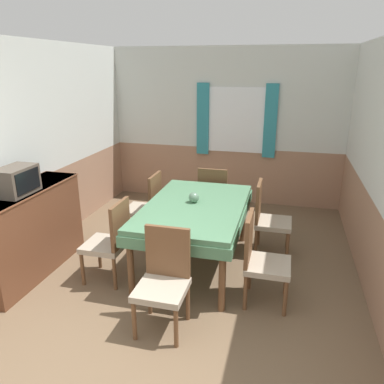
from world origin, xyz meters
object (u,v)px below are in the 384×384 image
(dining_table, at_px, (195,213))
(tv, at_px, (16,181))
(chair_left_far, at_px, (147,205))
(vase, at_px, (194,197))
(chair_head_window, at_px, (214,196))
(chair_right_near, at_px, (261,258))
(sideboard, at_px, (29,232))
(chair_left_near, at_px, (111,240))
(chair_right_far, at_px, (268,217))
(chair_head_near, at_px, (164,278))

(dining_table, distance_m, tv, 1.95)
(chair_left_far, xyz_separation_m, vase, (0.78, -0.48, 0.35))
(dining_table, height_order, chair_head_window, chair_head_window)
(chair_right_near, bearing_deg, sideboard, -88.16)
(chair_head_window, distance_m, vase, 1.12)
(dining_table, distance_m, chair_left_near, 0.99)
(chair_left_near, bearing_deg, chair_left_far, 0.00)
(chair_right_far, distance_m, chair_head_near, 1.87)
(chair_left_far, relative_size, tv, 2.12)
(chair_right_far, distance_m, chair_head_window, 1.00)
(chair_right_far, height_order, chair_head_window, same)
(chair_left_near, distance_m, chair_right_near, 1.62)
(chair_head_near, relative_size, tv, 2.12)
(chair_right_far, bearing_deg, chair_left_near, -56.08)
(chair_head_near, relative_size, vase, 7.61)
(chair_left_near, height_order, vase, chair_left_near)
(chair_head_window, xyz_separation_m, chair_head_near, (0.00, -2.27, 0.00))
(chair_left_near, bearing_deg, sideboard, 94.90)
(chair_head_window, distance_m, chair_left_near, 1.87)
(chair_left_far, xyz_separation_m, sideboard, (-0.97, -1.17, 0.02))
(chair_right_near, bearing_deg, chair_head_near, -53.83)
(chair_head_window, xyz_separation_m, chair_right_near, (0.81, -1.68, 0.00))
(chair_left_near, bearing_deg, tv, 101.89)
(chair_left_far, relative_size, sideboard, 0.62)
(chair_head_window, height_order, vase, chair_head_window)
(chair_left_near, bearing_deg, chair_head_near, -126.17)
(chair_right_far, height_order, tv, tv)
(chair_left_far, bearing_deg, chair_head_window, -53.83)
(chair_head_near, bearing_deg, chair_right_near, -143.83)
(chair_left_far, bearing_deg, chair_head_near, -154.28)
(chair_head_window, relative_size, vase, 7.61)
(chair_left_far, distance_m, sideboard, 1.53)
(chair_right_far, bearing_deg, chair_head_near, -25.72)
(dining_table, height_order, vase, vase)
(dining_table, distance_m, chair_left_far, 0.99)
(dining_table, relative_size, sideboard, 1.18)
(chair_head_window, bearing_deg, chair_right_far, -36.17)
(chair_head_near, bearing_deg, dining_table, -90.00)
(tv, bearing_deg, chair_right_far, 26.74)
(chair_head_window, xyz_separation_m, chair_left_far, (-0.81, -0.59, 0.00))
(chair_head_window, relative_size, chair_left_far, 1.00)
(chair_right_near, relative_size, sideboard, 0.62)
(chair_right_far, height_order, chair_right_near, same)
(chair_left_far, bearing_deg, chair_left_near, -180.00)
(chair_head_window, bearing_deg, tv, -132.85)
(chair_right_far, xyz_separation_m, chair_right_near, (0.00, -1.09, 0.00))
(chair_right_far, relative_size, vase, 7.61)
(chair_head_near, xyz_separation_m, sideboard, (-1.78, 0.51, 0.02))
(dining_table, xyz_separation_m, sideboard, (-1.78, -0.63, -0.16))
(sideboard, relative_size, vase, 12.35)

